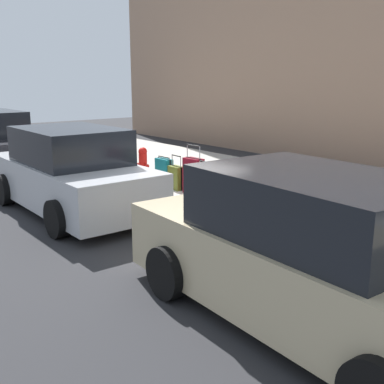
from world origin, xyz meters
The scene contains 17 objects.
ground_plane centered at (0.00, 0.00, 0.00)m, with size 40.00×40.00×0.00m, color #28282B.
sidewalk_curb centered at (0.00, -2.50, 0.07)m, with size 18.00×5.00×0.14m, color #ADA89E.
suitcase_red_0 centered at (-4.00, -0.79, 0.44)m, with size 0.49×0.23×0.83m.
suitcase_maroon_1 centered at (-3.48, -0.78, 0.42)m, with size 0.39×0.22×0.88m.
suitcase_olive_2 centered at (-2.97, -0.75, 0.47)m, with size 0.45×0.24×0.72m.
suitcase_teal_3 centered at (-2.46, -0.72, 0.41)m, with size 0.42×0.26×0.61m.
suitcase_navy_4 centered at (-1.97, -0.78, 0.48)m, with size 0.39×0.26×0.73m.
suitcase_silver_5 centered at (-1.45, -0.71, 0.48)m, with size 0.50×0.28×0.74m.
suitcase_black_6 centered at (-0.90, -0.73, 0.40)m, with size 0.46×0.29×0.83m.
suitcase_red_7 centered at (-0.36, -0.73, 0.43)m, with size 0.45×0.21×0.78m.
suitcase_maroon_8 centered at (0.18, -0.85, 0.52)m, with size 0.47×0.25×1.05m.
suitcase_olive_9 centered at (0.69, -0.78, 0.40)m, with size 0.40×0.23×0.77m.
suitcase_teal_10 centered at (1.21, -0.82, 0.45)m, with size 0.47×0.20×0.68m.
fire_hydrant centered at (2.04, -0.78, 0.55)m, with size 0.39×0.21×0.79m.
bollard_post centered at (2.70, -0.63, 0.60)m, with size 0.12×0.12×0.93m, color #333338.
parked_car_beige_0 centered at (-4.75, 1.58, 0.77)m, with size 4.61×2.13×1.64m.
parked_car_silver_1 centered at (0.94, 1.58, 0.76)m, with size 4.32×2.01×1.63m.
Camera 1 is at (-7.57, 5.43, 2.55)m, focal length 44.61 mm.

